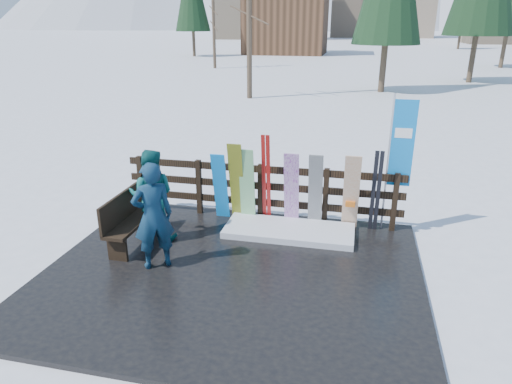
% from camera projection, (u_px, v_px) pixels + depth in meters
% --- Properties ---
extents(ground, '(700.00, 700.00, 0.00)m').
position_uv_depth(ground, '(232.00, 276.00, 7.38)').
color(ground, white).
rests_on(ground, ground).
extents(deck, '(6.00, 5.00, 0.08)m').
position_uv_depth(deck, '(232.00, 274.00, 7.36)').
color(deck, black).
rests_on(deck, ground).
extents(fence, '(5.60, 0.10, 1.15)m').
position_uv_depth(fence, '(261.00, 188.00, 9.13)').
color(fence, black).
rests_on(fence, deck).
extents(snow_patch, '(2.43, 1.00, 0.12)m').
position_uv_depth(snow_patch, '(289.00, 231.00, 8.65)').
color(snow_patch, white).
rests_on(snow_patch, deck).
extents(bench, '(0.40, 1.50, 0.97)m').
position_uv_depth(bench, '(129.00, 218.00, 8.08)').
color(bench, black).
rests_on(bench, deck).
extents(snowboard_0, '(0.28, 0.33, 1.41)m').
position_uv_depth(snowboard_0, '(220.00, 186.00, 9.07)').
color(snowboard_0, '#118CF0').
rests_on(snowboard_0, deck).
extents(snowboard_1, '(0.29, 0.24, 1.52)m').
position_uv_depth(snowboard_1, '(247.00, 186.00, 8.94)').
color(snowboard_1, white).
rests_on(snowboard_1, deck).
extents(snowboard_2, '(0.28, 0.35, 1.63)m').
position_uv_depth(snowboard_2, '(237.00, 182.00, 8.96)').
color(snowboard_2, yellow).
rests_on(snowboard_2, deck).
extents(snowboard_3, '(0.28, 0.32, 1.51)m').
position_uv_depth(snowboard_3, '(291.00, 189.00, 8.76)').
color(snowboard_3, white).
rests_on(snowboard_3, deck).
extents(snowboard_4, '(0.27, 0.34, 1.51)m').
position_uv_depth(snowboard_4, '(315.00, 191.00, 8.66)').
color(snowboard_4, black).
rests_on(snowboard_4, deck).
extents(snowboard_5, '(0.30, 0.40, 1.54)m').
position_uv_depth(snowboard_5, '(351.00, 193.00, 8.52)').
color(snowboard_5, white).
rests_on(snowboard_5, deck).
extents(ski_pair_a, '(0.17, 0.27, 1.81)m').
position_uv_depth(ski_pair_a, '(266.00, 179.00, 8.88)').
color(ski_pair_a, '#A21714').
rests_on(ski_pair_a, deck).
extents(ski_pair_b, '(0.17, 0.24, 1.63)m').
position_uv_depth(ski_pair_b, '(376.00, 192.00, 8.48)').
color(ski_pair_b, black).
rests_on(ski_pair_b, deck).
extents(rental_flag, '(0.45, 0.04, 2.60)m').
position_uv_depth(rental_flag, '(399.00, 149.00, 8.32)').
color(rental_flag, silver).
rests_on(rental_flag, deck).
extents(person_front, '(0.77, 0.73, 1.78)m').
position_uv_depth(person_front, '(153.00, 216.00, 7.22)').
color(person_front, navy).
rests_on(person_front, deck).
extents(person_back, '(0.94, 0.79, 1.71)m').
position_uv_depth(person_back, '(152.00, 196.00, 8.18)').
color(person_back, '#115958').
rests_on(person_back, deck).
extents(trees, '(42.19, 68.78, 14.09)m').
position_uv_depth(trees, '(394.00, 1.00, 46.94)').
color(trees, '#382B1E').
rests_on(trees, ground).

